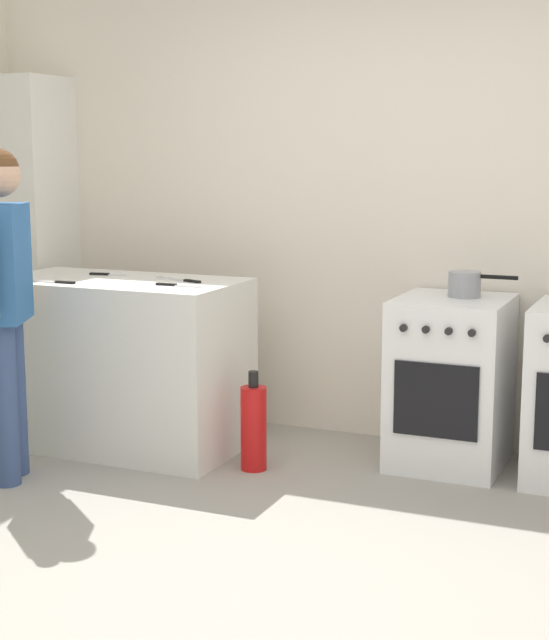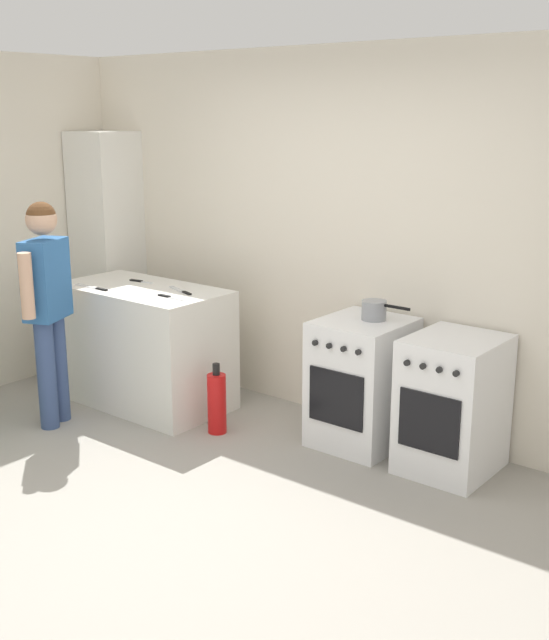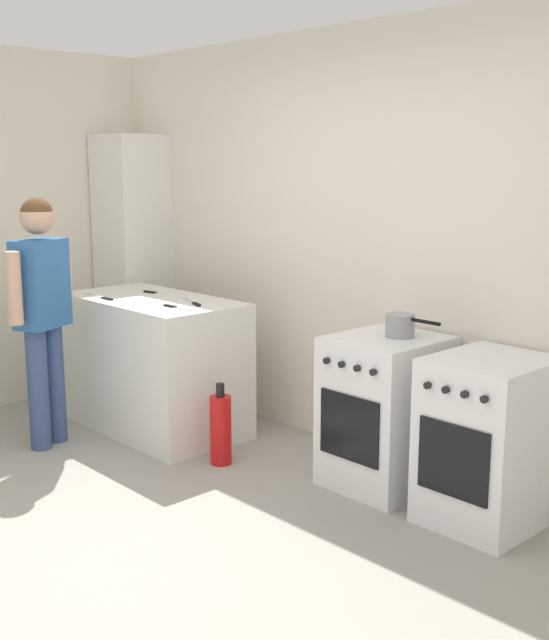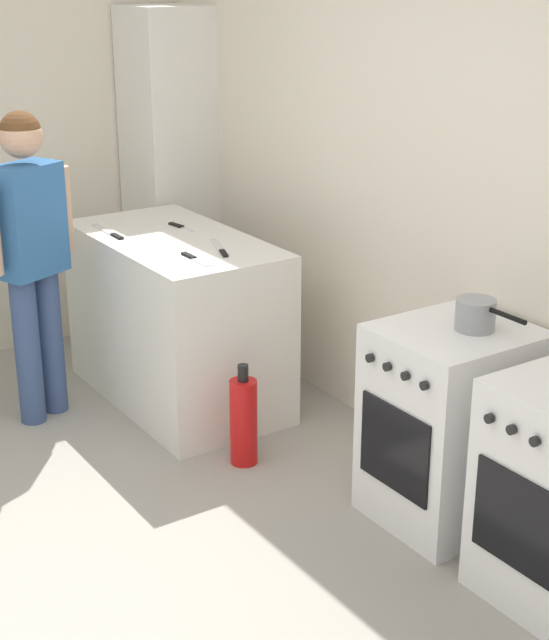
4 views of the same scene
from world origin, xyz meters
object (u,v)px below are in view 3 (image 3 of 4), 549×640
Objects in this scene: oven_right at (488,441)px; knife_bread at (99,297)px; oven_left at (385,411)px; knife_paring at (153,293)px; pot at (401,325)px; knife_utility at (176,307)px; knife_carving at (192,302)px; person at (42,302)px; fire_extinguisher at (221,429)px; larder_cabinet at (133,264)px.

knife_bread is at bearing -166.70° from oven_right.
oven_right is (0.66, -0.00, -0.00)m from oven_left.
pot is at bearing 9.26° from knife_paring.
knife_paring is at bearing -174.22° from oven_right.
knife_paring is (-2.52, -0.26, 0.48)m from oven_right.
knife_carving is at bearing 114.77° from knife_utility.
knife_utility is 0.78× the size of knife_carving.
knife_paring is (-0.57, 0.23, 0.00)m from knife_utility.
knife_paring is 0.82m from person.
person is 3.16× the size of fire_extinguisher.
knife_bread reaches higher than fire_extinguisher.
oven_right is at bearing 13.96° from knife_utility.
knife_bread is at bearing -161.42° from pot.
pot is at bearing 30.39° from person.
person is (-1.93, -1.13, 0.02)m from pot.
knife_bread is 1.00m from larder_cabinet.
knife_paring is at bearing 74.10° from knife_bread.
knife_carving is (0.59, 0.33, 0.00)m from knife_bread.
knife_utility is 0.62m from knife_paring.
person is at bearing -122.90° from knife_carving.
oven_right is 2.49× the size of pot.
fire_extinguisher is (1.02, 0.60, -0.72)m from person.
pot is at bearing 13.67° from knife_carving.
pot is (-0.61, 0.06, 0.49)m from oven_right.
knife_paring is at bearing -172.20° from oven_left.
pot reaches higher than knife_paring.
knife_utility is 0.71× the size of knife_bread.
knife_utility is 1.18× the size of knife_paring.
larder_cabinet is at bearing 177.79° from oven_left.
knife_paring is at bearing -170.74° from pot.
larder_cabinet is (-3.31, 0.10, 0.57)m from oven_right.
person is at bearing -57.02° from larder_cabinet.
person is 0.79× the size of larder_cabinet.
knife_utility reaches higher than oven_left.
knife_utility is 0.84m from person.
fire_extinguisher is at bearing 0.78° from knife_utility.
knife_bread and knife_carving have the same top height.
knife_carving reaches higher than fire_extinguisher.
knife_bread reaches higher than oven_right.
knife_utility is at bearing 44.75° from person.
pot is 0.97× the size of knife_bread.
knife_carving reaches higher than oven_left.
oven_left is 1.49m from knife_carving.
knife_utility is (-1.33, -0.54, -0.01)m from pot.
knife_utility is at bearing 11.38° from knife_bread.
knife_bread is 0.67m from knife_carving.
pot is 2.70m from larder_cabinet.
larder_cabinet reaches higher than person.
knife_carving is (-0.09, 0.19, -0.00)m from knife_utility.
oven_right is 0.42× the size of larder_cabinet.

